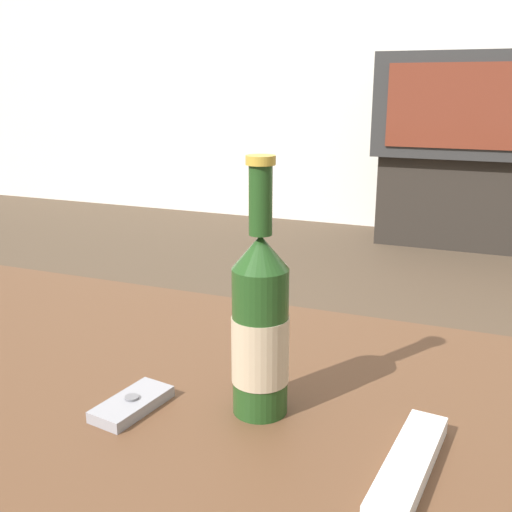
# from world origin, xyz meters

# --- Properties ---
(back_wall) EXTENTS (8.00, 0.05, 2.60)m
(back_wall) POSITION_xyz_m (0.00, 3.02, 1.30)
(back_wall) COLOR silver
(back_wall) RESTS_ON ground_plane
(coffee_table) EXTENTS (1.16, 0.61, 0.47)m
(coffee_table) POSITION_xyz_m (0.00, 0.00, 0.40)
(coffee_table) COLOR brown
(coffee_table) RESTS_ON ground_plane
(tv_stand) EXTENTS (0.81, 0.37, 0.48)m
(tv_stand) POSITION_xyz_m (0.26, 2.77, 0.24)
(tv_stand) COLOR #28231E
(tv_stand) RESTS_ON ground_plane
(television) EXTENTS (0.88, 0.49, 0.53)m
(television) POSITION_xyz_m (0.26, 2.76, 0.75)
(television) COLOR #2D2D2D
(television) RESTS_ON tv_stand
(beer_bottle) EXTENTS (0.07, 0.07, 0.30)m
(beer_bottle) POSITION_xyz_m (0.22, -0.04, 0.58)
(beer_bottle) COLOR #1E4219
(beer_bottle) RESTS_ON coffee_table
(cell_phone) EXTENTS (0.06, 0.11, 0.02)m
(cell_phone) POSITION_xyz_m (0.07, -0.10, 0.48)
(cell_phone) COLOR gray
(cell_phone) RESTS_ON coffee_table
(remote_control) EXTENTS (0.06, 0.19, 0.02)m
(remote_control) POSITION_xyz_m (0.40, -0.10, 0.48)
(remote_control) COLOR white
(remote_control) RESTS_ON coffee_table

